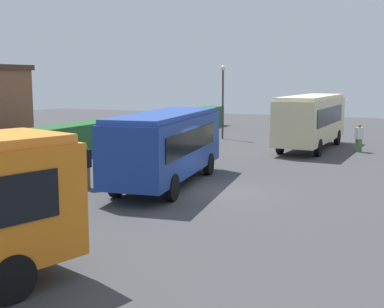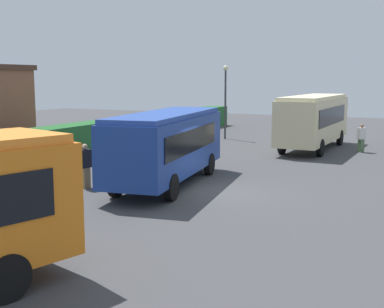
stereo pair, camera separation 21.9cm
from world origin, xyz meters
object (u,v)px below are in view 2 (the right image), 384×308
object	(u,v)px
bus_cream	(314,119)
person_center	(85,165)
lamppost	(225,93)
person_right	(361,138)
bus_blue	(167,143)

from	to	relation	value
bus_cream	person_center	xyz separation A→B (m)	(-15.33, 5.82, -0.96)
bus_cream	lamppost	world-z (taller)	lamppost
lamppost	bus_cream	bearing A→B (deg)	-111.64
bus_cream	person_right	size ratio (longest dim) A/B	5.44
bus_cream	person_center	size ratio (longest dim) A/B	5.10
bus_cream	person_center	world-z (taller)	bus_cream
person_center	lamppost	world-z (taller)	lamppost
bus_blue	person_right	bearing A→B (deg)	-32.73
bus_blue	person_center	world-z (taller)	bus_blue
bus_blue	person_center	size ratio (longest dim) A/B	4.90
bus_cream	bus_blue	bearing A→B (deg)	168.34
person_right	lamppost	xyz separation A→B (m)	(2.81, 9.86, 2.44)
bus_cream	lamppost	distance (m)	7.64
bus_blue	person_center	xyz separation A→B (m)	(-1.99, 2.68, -0.80)
person_center	person_right	world-z (taller)	person_center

